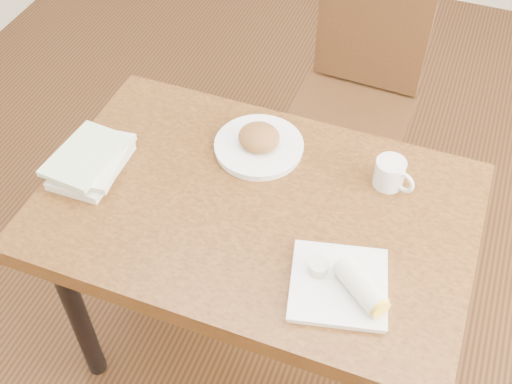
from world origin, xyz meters
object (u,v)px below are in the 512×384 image
(plate_burrito, at_px, (345,285))
(table, at_px, (256,226))
(book_stack, at_px, (91,161))
(coffee_mug, at_px, (391,173))
(chair_far, at_px, (358,88))
(plate_scone, at_px, (259,143))

(plate_burrito, bearing_deg, table, 148.78)
(table, distance_m, book_stack, 0.49)
(plate_burrito, bearing_deg, coffee_mug, 86.97)
(chair_far, height_order, book_stack, chair_far)
(plate_scone, bearing_deg, table, -71.46)
(plate_burrito, bearing_deg, plate_scone, 133.70)
(chair_far, distance_m, book_stack, 1.05)
(plate_scone, bearing_deg, coffee_mug, -0.06)
(chair_far, height_order, coffee_mug, chair_far)
(plate_scone, distance_m, book_stack, 0.47)
(chair_far, relative_size, plate_burrito, 3.48)
(table, relative_size, plate_scone, 4.48)
(table, bearing_deg, plate_scone, 108.54)
(plate_burrito, bearing_deg, chair_far, 101.65)
(plate_burrito, relative_size, book_stack, 1.08)
(chair_far, relative_size, coffee_mug, 8.18)
(book_stack, bearing_deg, plate_burrito, -10.38)
(table, distance_m, plate_burrito, 0.36)
(table, height_order, plate_burrito, plate_burrito)
(coffee_mug, xyz_separation_m, book_stack, (-0.78, -0.23, -0.01))
(coffee_mug, bearing_deg, chair_far, 109.89)
(table, relative_size, book_stack, 4.53)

